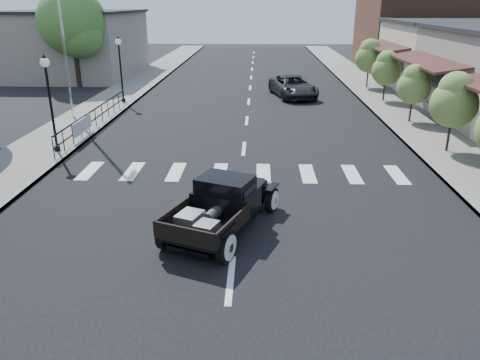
{
  "coord_description": "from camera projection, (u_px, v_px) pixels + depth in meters",
  "views": [
    {
      "loc": [
        0.55,
        -11.97,
        5.84
      ],
      "look_at": [
        0.07,
        0.69,
        1.0
      ],
      "focal_mm": 35.0,
      "sensor_mm": 36.0,
      "label": 1
    }
  ],
  "objects": [
    {
      "name": "sidewalk_left",
      "position": [
        104.0,
        106.0,
        27.56
      ],
      "size": [
        3.0,
        80.0,
        0.15
      ],
      "primitive_type": "cube",
      "color": "gray",
      "rests_on": "ground"
    },
    {
      "name": "small_tree_c",
      "position": [
        413.0,
        94.0,
        23.35
      ],
      "size": [
        1.65,
        1.65,
        2.74
      ],
      "primitive_type": null,
      "color": "#5C7D39",
      "rests_on": "sidewalk_right"
    },
    {
      "name": "low_building_left",
      "position": [
        72.0,
        45.0,
        39.06
      ],
      "size": [
        10.0,
        12.0,
        5.0
      ],
      "primitive_type": "cube",
      "color": "gray",
      "rests_on": "ground"
    },
    {
      "name": "small_tree_e",
      "position": [
        369.0,
        64.0,
        32.71
      ],
      "size": [
        1.92,
        1.92,
        3.21
      ],
      "primitive_type": null,
      "color": "#5C7D39",
      "rests_on": "sidewalk_right"
    },
    {
      "name": "sidewalk_right",
      "position": [
        395.0,
        109.0,
        26.96
      ],
      "size": [
        3.0,
        80.0,
        0.15
      ],
      "primitive_type": "cube",
      "color": "gray",
      "rests_on": "ground"
    },
    {
      "name": "storefront_far",
      "position": [
        466.0,
        57.0,
        32.49
      ],
      "size": [
        10.0,
        9.0,
        4.5
      ],
      "primitive_type": "cube",
      "color": "beige",
      "rests_on": "ground"
    },
    {
      "name": "small_tree_d",
      "position": [
        386.0,
        77.0,
        28.36
      ],
      "size": [
        1.73,
        1.73,
        2.89
      ],
      "primitive_type": null,
      "color": "#5C7D39",
      "rests_on": "sidewalk_right"
    },
    {
      "name": "railing",
      "position": [
        95.0,
        116.0,
        22.64
      ],
      "size": [
        0.08,
        10.0,
        1.0
      ],
      "primitive_type": null,
      "color": "black",
      "rests_on": "sidewalk_left"
    },
    {
      "name": "road_markings",
      "position": [
        246.0,
        131.0,
        22.62
      ],
      "size": [
        12.0,
        60.0,
        0.06
      ],
      "primitive_type": null,
      "color": "silver",
      "rests_on": "ground"
    },
    {
      "name": "lamp_post_c",
      "position": [
        121.0,
        70.0,
        27.75
      ],
      "size": [
        0.36,
        0.36,
        3.83
      ],
      "primitive_type": null,
      "color": "black",
      "rests_on": "sidewalk_left"
    },
    {
      "name": "big_tree_far",
      "position": [
        74.0,
        38.0,
        33.03
      ],
      "size": [
        4.71,
        4.71,
        6.93
      ],
      "primitive_type": null,
      "color": "#457030",
      "rests_on": "ground"
    },
    {
      "name": "lamp_post_b",
      "position": [
        51.0,
        104.0,
        18.42
      ],
      "size": [
        0.36,
        0.36,
        3.83
      ],
      "primitive_type": null,
      "color": "black",
      "rests_on": "sidewalk_left"
    },
    {
      "name": "banner",
      "position": [
        83.0,
        131.0,
        20.84
      ],
      "size": [
        0.04,
        2.2,
        0.6
      ],
      "primitive_type": null,
      "color": "silver",
      "rests_on": "sidewalk_left"
    },
    {
      "name": "ground",
      "position": [
        237.0,
        221.0,
        13.28
      ],
      "size": [
        120.0,
        120.0,
        0.0
      ],
      "primitive_type": "plane",
      "color": "black",
      "rests_on": "ground"
    },
    {
      "name": "hotrod_pickup",
      "position": [
        222.0,
        205.0,
        12.54
      ],
      "size": [
        3.49,
        4.77,
        1.5
      ],
      "primitive_type": null,
      "rotation": [
        0.0,
        0.0,
        -0.38
      ],
      "color": "black",
      "rests_on": "ground"
    },
    {
      "name": "road",
      "position": [
        248.0,
        109.0,
        27.28
      ],
      "size": [
        14.0,
        80.0,
        0.02
      ],
      "primitive_type": "cube",
      "color": "black",
      "rests_on": "ground"
    },
    {
      "name": "second_car",
      "position": [
        293.0,
        87.0,
        30.36
      ],
      "size": [
        3.31,
        5.3,
        1.37
      ],
      "primitive_type": "imported",
      "rotation": [
        0.0,
        0.0,
        0.23
      ],
      "color": "black",
      "rests_on": "ground"
    },
    {
      "name": "small_tree_b",
      "position": [
        452.0,
        114.0,
        18.57
      ],
      "size": [
        1.84,
        1.84,
        3.07
      ],
      "primitive_type": null,
      "color": "#5C7D39",
      "rests_on": "sidewalk_right"
    },
    {
      "name": "far_building_right",
      "position": [
        427.0,
        30.0,
        41.36
      ],
      "size": [
        11.0,
        10.0,
        7.0
      ],
      "primitive_type": "cube",
      "color": "brown",
      "rests_on": "ground"
    }
  ]
}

